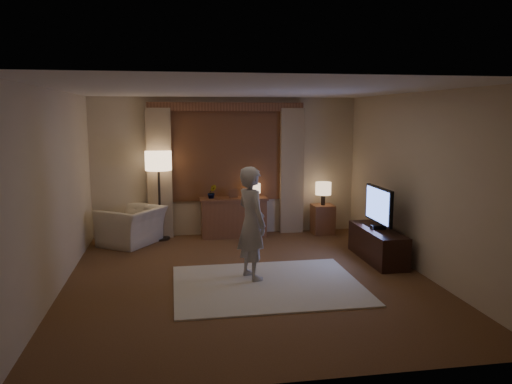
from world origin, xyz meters
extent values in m
cube|color=brown|center=(0.00, 0.00, -0.01)|extent=(5.00, 5.50, 0.02)
cube|color=silver|center=(0.00, 0.00, 2.61)|extent=(5.00, 5.50, 0.02)
cube|color=beige|center=(0.00, 2.76, 1.30)|extent=(5.00, 0.02, 2.60)
cube|color=beige|center=(0.00, -2.76, 1.30)|extent=(5.00, 0.02, 2.60)
cube|color=beige|center=(-2.51, 0.00, 1.30)|extent=(0.02, 5.50, 2.60)
cube|color=beige|center=(2.51, 0.00, 1.30)|extent=(0.02, 5.50, 2.60)
cube|color=black|center=(0.00, 2.73, 1.55)|extent=(2.00, 0.01, 1.70)
cube|color=brown|center=(0.00, 2.72, 1.55)|extent=(2.08, 0.04, 1.78)
cube|color=tan|center=(-1.25, 2.65, 1.20)|extent=(0.45, 0.12, 2.40)
cube|color=tan|center=(1.25, 2.65, 1.20)|extent=(0.45, 0.12, 2.40)
cube|color=brown|center=(0.00, 2.67, 2.42)|extent=(2.90, 0.14, 0.16)
cube|color=beige|center=(0.21, -0.30, 0.01)|extent=(2.50, 2.00, 0.02)
cube|color=brown|center=(0.10, 2.50, 0.35)|extent=(1.20, 0.40, 0.70)
cube|color=brown|center=(0.10, 2.50, 0.80)|extent=(0.16, 0.02, 0.20)
imported|color=#999999|center=(-0.30, 2.50, 0.85)|extent=(0.17, 0.13, 0.30)
cylinder|color=black|center=(0.50, 2.50, 0.76)|extent=(0.08, 0.08, 0.12)
cylinder|color=#FACA96|center=(0.50, 2.50, 0.91)|extent=(0.22, 0.22, 0.18)
cylinder|color=black|center=(-1.26, 2.50, 0.02)|extent=(0.35, 0.35, 0.03)
cylinder|color=black|center=(-1.26, 2.50, 0.65)|extent=(0.04, 0.04, 1.29)
cylinder|color=#FACA96|center=(-1.26, 2.50, 1.46)|extent=(0.47, 0.47, 0.35)
imported|color=beige|center=(-1.75, 2.24, 0.33)|extent=(1.29, 1.33, 0.65)
cube|color=brown|center=(1.82, 2.45, 0.28)|extent=(0.40, 0.40, 0.56)
cylinder|color=black|center=(1.82, 2.45, 0.66)|extent=(0.08, 0.08, 0.20)
cylinder|color=#FACA96|center=(1.82, 2.45, 0.88)|extent=(0.30, 0.30, 0.24)
cube|color=black|center=(2.15, 0.59, 0.25)|extent=(0.45, 1.40, 0.50)
cube|color=black|center=(2.15, 0.59, 0.53)|extent=(0.23, 0.10, 0.06)
cube|color=black|center=(2.15, 0.59, 0.88)|extent=(0.05, 0.92, 0.56)
cube|color=#5879EF|center=(2.12, 0.59, 0.88)|extent=(0.00, 0.86, 0.51)
imported|color=#B1AAA3|center=(0.04, 0.00, 0.80)|extent=(0.55, 0.66, 1.57)
camera|label=1|loc=(-1.02, -6.63, 2.28)|focal=35.00mm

